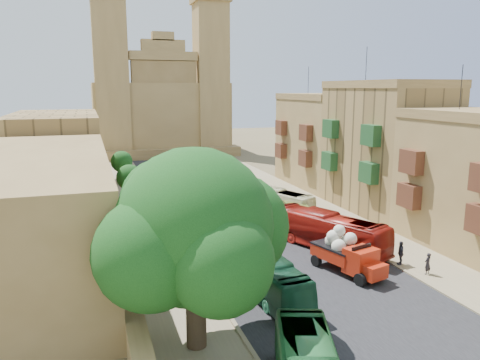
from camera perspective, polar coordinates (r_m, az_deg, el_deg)
ground at (r=26.02m, az=19.15°, el=-19.53°), size 260.00×260.00×0.00m
road_surface at (r=51.27m, az=-1.39°, el=-3.56°), size 14.00×140.00×0.01m
sidewalk_east at (r=54.66m, az=8.21°, el=-2.75°), size 5.00×140.00×0.01m
sidewalk_west at (r=49.50m, az=-12.01°, el=-4.35°), size 5.00×140.00×0.01m
kerb_east at (r=53.62m, az=5.81°, el=-2.90°), size 0.25×140.00×0.12m
kerb_west at (r=49.78m, az=-9.15°, el=-4.09°), size 0.25×140.00×0.12m
townhouse_c at (r=52.47m, az=17.20°, el=3.96°), size 9.00×14.00×17.40m
townhouse_d at (r=64.42m, az=10.00°, el=4.86°), size 9.00×14.00×15.90m
west_wall at (r=39.47m, az=-14.84°, el=-7.12°), size 1.00×40.00×1.80m
west_building_low at (r=36.81m, az=-23.49°, el=-3.66°), size 10.00×28.00×8.40m
west_building_mid at (r=62.17m, az=-21.43°, el=2.96°), size 10.00×22.00×10.00m
church at (r=97.25m, az=-9.75°, el=8.91°), size 28.00×22.50×36.30m
ficus_tree at (r=23.12m, az=-5.35°, el=-6.34°), size 10.30×9.48×10.30m
street_tree_a at (r=31.42m, az=-9.57°, el=-7.35°), size 3.05×3.05×4.69m
street_tree_b at (r=42.80m, az=-12.00°, el=-1.91°), size 3.42×3.42×5.27m
street_tree_c at (r=54.61m, az=-13.34°, el=0.29°), size 2.94×2.94×4.53m
street_tree_d at (r=66.42m, az=-14.23°, el=2.16°), size 2.97×2.97×4.56m
red_truck at (r=34.53m, az=12.96°, el=-8.68°), size 3.59×6.05×3.35m
olive_pickup at (r=46.42m, az=7.03°, el=-4.12°), size 2.43×4.49×1.77m
bus_green_north at (r=30.56m, az=2.89°, el=-11.35°), size 3.03×9.70×2.66m
bus_red_east at (r=39.13m, az=10.60°, el=-6.15°), size 6.76×10.93×3.02m
bus_cream_east at (r=50.08m, az=4.69°, el=-2.51°), size 5.46×8.92×2.46m
car_blue_a at (r=36.23m, az=0.53°, el=-8.97°), size 2.05×3.48×1.11m
car_white_a at (r=44.44m, az=-5.17°, el=-5.03°), size 2.90×4.31×1.34m
car_cream at (r=51.79m, az=1.77°, el=-2.62°), size 3.44×5.46×1.41m
car_dkblue at (r=59.56m, az=-6.93°, el=-0.89°), size 3.49×5.14×1.38m
car_white_b at (r=65.33m, az=-3.95°, el=0.23°), size 1.92×4.14×1.37m
car_blue_b at (r=79.74m, az=-7.94°, el=2.14°), size 2.88×4.43×1.38m
pedestrian_a at (r=36.18m, az=21.90°, el=-9.44°), size 0.67×0.55×1.58m
pedestrian_c at (r=37.34m, az=18.99°, el=-8.40°), size 0.83×1.16×1.82m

